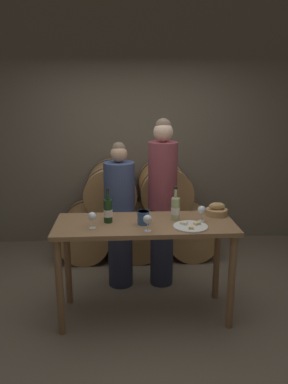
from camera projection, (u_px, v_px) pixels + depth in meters
ground_plane at (145, 314)px, 3.59m from camera, size 10.00×10.00×0.00m
stone_wall_back at (136, 127)px, 5.10m from camera, size 10.00×0.12×3.20m
barrel_stack at (138, 213)px, 4.85m from camera, size 1.99×0.83×1.21m
tasting_table at (145, 237)px, 3.39m from camera, size 1.61×0.63×0.93m
person_left at (120, 215)px, 3.96m from camera, size 0.32×0.32×1.57m
person_right at (162, 201)px, 3.95m from camera, size 0.30×0.30×1.81m
wine_bottle_red at (108, 211)px, 3.34m from camera, size 0.08×0.08×0.31m
wine_bottle_white at (175, 209)px, 3.40m from camera, size 0.08×0.08×0.31m
blue_crock at (143, 217)px, 3.30m from camera, size 0.11×0.11×0.12m
bread_basket at (217, 210)px, 3.55m from camera, size 0.20×0.20×0.12m
cheese_plate at (190, 226)px, 3.23m from camera, size 0.30×0.30×0.04m
wine_glass_far_left at (92, 217)px, 3.19m from camera, size 0.08×0.08×0.14m
wine_glass_left at (148, 220)px, 3.12m from camera, size 0.08×0.08×0.14m
wine_glass_center at (202, 210)px, 3.37m from camera, size 0.08×0.08×0.14m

